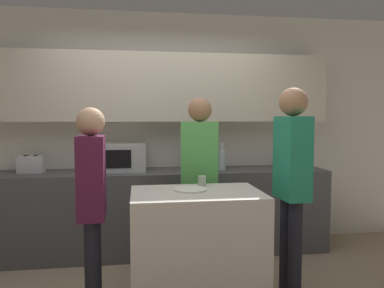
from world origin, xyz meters
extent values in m
cube|color=silver|center=(0.00, 1.74, 1.35)|extent=(6.40, 0.08, 2.70)
cube|color=beige|center=(0.00, 1.54, 1.83)|extent=(3.74, 0.32, 0.75)
cube|color=#4C4C51|center=(0.00, 1.39, 0.46)|extent=(3.60, 0.62, 0.91)
cube|color=beige|center=(0.16, 0.12, 0.46)|extent=(1.00, 0.67, 0.93)
cube|color=#B7BABC|center=(-0.46, 1.46, 1.06)|extent=(0.52, 0.38, 0.30)
cube|color=black|center=(-0.51, 1.26, 1.06)|extent=(0.31, 0.01, 0.19)
cube|color=silver|center=(-1.40, 1.46, 1.00)|extent=(0.26, 0.16, 0.18)
cube|color=black|center=(-1.45, 1.46, 1.09)|extent=(0.02, 0.11, 0.01)
cube|color=black|center=(-1.35, 1.46, 1.09)|extent=(0.02, 0.11, 0.01)
cylinder|color=#333D4C|center=(1.51, 1.46, 0.96)|extent=(0.14, 0.14, 0.10)
cylinder|color=#38662D|center=(1.51, 1.46, 1.10)|extent=(0.01, 0.01, 0.18)
sphere|color=#3D7A38|center=(1.51, 1.46, 1.24)|extent=(0.13, 0.13, 0.13)
cylinder|color=#472814|center=(0.26, 1.47, 1.03)|extent=(0.08, 0.08, 0.24)
cylinder|color=#472814|center=(0.26, 1.47, 1.19)|extent=(0.03, 0.03, 0.09)
cylinder|color=silver|center=(0.35, 1.36, 1.00)|extent=(0.08, 0.08, 0.17)
cylinder|color=silver|center=(0.35, 1.36, 1.12)|extent=(0.03, 0.03, 0.07)
cylinder|color=#194723|center=(0.46, 1.46, 1.01)|extent=(0.08, 0.08, 0.21)
cylinder|color=#194723|center=(0.46, 1.46, 1.16)|extent=(0.03, 0.03, 0.08)
cylinder|color=#194723|center=(0.56, 1.41, 1.03)|extent=(0.08, 0.08, 0.23)
cylinder|color=#194723|center=(0.56, 1.41, 1.18)|extent=(0.03, 0.03, 0.09)
cylinder|color=silver|center=(0.65, 1.37, 1.02)|extent=(0.08, 0.08, 0.22)
cylinder|color=silver|center=(0.65, 1.37, 1.17)|extent=(0.03, 0.03, 0.08)
cylinder|color=white|center=(0.12, 0.17, 0.93)|extent=(0.26, 0.26, 0.01)
cylinder|color=#A8BCA1|center=(0.25, 0.35, 0.97)|extent=(0.07, 0.07, 0.08)
cylinder|color=black|center=(-0.62, 0.17, 0.38)|extent=(0.11, 0.11, 0.76)
cylinder|color=black|center=(-0.61, 0.01, 0.38)|extent=(0.11, 0.11, 0.76)
cube|color=#4F1937|center=(-0.62, 0.09, 1.06)|extent=(0.20, 0.35, 0.60)
sphere|color=tan|center=(-0.62, 0.09, 1.47)|extent=(0.21, 0.21, 0.21)
cylinder|color=black|center=(0.95, 0.07, 0.42)|extent=(0.11, 0.11, 0.84)
cylinder|color=black|center=(0.94, 0.23, 0.42)|extent=(0.11, 0.11, 0.84)
cube|color=#218161|center=(0.94, 0.15, 1.17)|extent=(0.20, 0.35, 0.66)
sphere|color=#9E7051|center=(0.94, 0.15, 1.62)|extent=(0.23, 0.23, 0.23)
cylinder|color=black|center=(0.37, 0.70, 0.41)|extent=(0.11, 0.11, 0.81)
cylinder|color=black|center=(0.21, 0.73, 0.41)|extent=(0.11, 0.11, 0.81)
cube|color=#57B354|center=(0.29, 0.71, 1.13)|extent=(0.37, 0.26, 0.64)
sphere|color=#9E7051|center=(0.29, 0.71, 1.57)|extent=(0.22, 0.22, 0.22)
camera|label=1|loc=(-0.28, -2.69, 1.50)|focal=35.00mm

